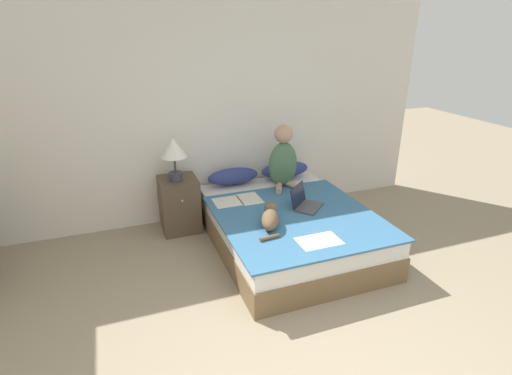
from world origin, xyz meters
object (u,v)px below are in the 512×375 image
Objects in this scene: bed at (288,228)px; cat_tabby at (270,217)px; pillow_near at (233,176)px; nightstand at (179,204)px; person_sitting at (283,159)px; table_lamp at (174,151)px; laptop_open at (305,203)px; pillow_far at (285,170)px.

bed is 4.21× the size of cat_tabby.
pillow_near is 0.99× the size of nightstand.
pillow_near is 0.73m from nightstand.
person_sitting is 1.33m from nightstand.
nightstand is at bearing 55.96° from cat_tabby.
person_sitting is 1.27m from table_lamp.
table_lamp is (-1.25, 0.15, 0.19)m from person_sitting.
cat_tabby is 1.14× the size of laptop_open.
laptop_open is at bearing -38.98° from cat_tabby.
nightstand is (-1.38, -0.08, -0.23)m from pillow_far.
table_lamp is at bearing -170.40° from pillow_near.
laptop_open reaches higher than nightstand.
person_sitting is 1.08m from cat_tabby.
person_sitting is (-0.15, -0.27, 0.24)m from pillow_far.
person_sitting reaches higher than cat_tabby.
table_lamp is at bearing -175.11° from pillow_far.
cat_tabby is at bearing -120.43° from person_sitting.
table_lamp is at bearing 105.09° from laptop_open.
person_sitting is at bearing 46.05° from laptop_open.
pillow_far is 0.99× the size of nightstand.
bed is 4.18× the size of table_lamp.
person_sitting is at bearing 72.40° from bed.
pillow_far is 0.93m from laptop_open.
bed is at bearing -111.36° from pillow_far.
pillow_far is at bearing 3.31° from nightstand.
cat_tabby is at bearing 165.29° from laptop_open.
pillow_near is 1.30× the size of cat_tabby.
bed is at bearing -25.60° from cat_tabby.
pillow_far is (0.69, 0.00, 0.00)m from pillow_near.
person_sitting is at bearing -6.80° from cat_tabby.
cat_tabby is 0.58m from laptop_open.
person_sitting reaches higher than pillow_far.
cat_tabby is (0.01, -1.18, -0.01)m from pillow_near.
cat_tabby is at bearing -139.24° from bed.
pillow_far is (0.35, 0.89, 0.33)m from bed.
person_sitting is at bearing -8.79° from nightstand.
bed is 0.86m from person_sitting.
person_sitting reaches higher than pillow_near.
laptop_open is (-0.02, -0.64, -0.29)m from person_sitting.
person_sitting reaches higher than table_lamp.
pillow_far reaches higher than bed.
nightstand is (-1.21, 0.83, -0.18)m from laptop_open.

